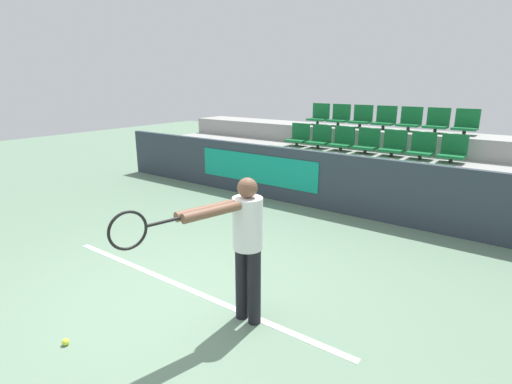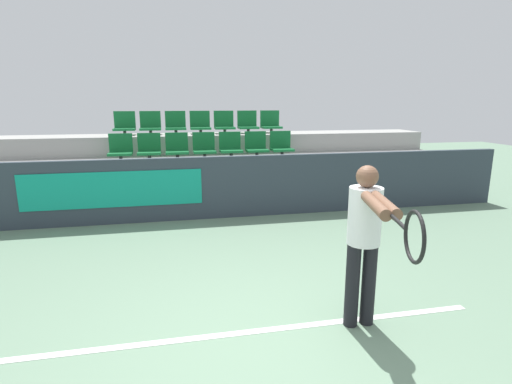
% 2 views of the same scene
% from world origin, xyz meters
% --- Properties ---
extents(ground_plane, '(30.00, 30.00, 0.00)m').
position_xyz_m(ground_plane, '(0.00, 0.00, 0.00)').
color(ground_plane, slate).
extents(court_baseline, '(4.36, 0.08, 0.01)m').
position_xyz_m(court_baseline, '(0.00, 0.31, 0.00)').
color(court_baseline, white).
rests_on(court_baseline, ground).
extents(barrier_wall, '(11.40, 0.14, 1.11)m').
position_xyz_m(barrier_wall, '(-0.03, 4.05, 0.56)').
color(barrier_wall, '#2D3842').
rests_on(barrier_wall, ground).
extents(bleacher_tier_front, '(11.00, 1.03, 0.43)m').
position_xyz_m(bleacher_tier_front, '(0.00, 4.65, 0.22)').
color(bleacher_tier_front, '#9E9E99').
rests_on(bleacher_tier_front, ground).
extents(bleacher_tier_middle, '(11.00, 1.03, 0.86)m').
position_xyz_m(bleacher_tier_middle, '(0.00, 5.68, 0.43)').
color(bleacher_tier_middle, '#9E9E99').
rests_on(bleacher_tier_middle, ground).
extents(bleacher_tier_back, '(11.00, 1.03, 1.30)m').
position_xyz_m(bleacher_tier_back, '(0.00, 6.71, 0.65)').
color(bleacher_tier_back, '#9E9E99').
rests_on(bleacher_tier_back, ground).
extents(stadium_chair_0, '(0.48, 0.40, 0.54)m').
position_xyz_m(stadium_chair_0, '(-1.74, 4.78, 0.65)').
color(stadium_chair_0, '#333333').
rests_on(stadium_chair_0, bleacher_tier_front).
extents(stadium_chair_1, '(0.48, 0.40, 0.54)m').
position_xyz_m(stadium_chair_1, '(-1.16, 4.78, 0.65)').
color(stadium_chair_1, '#333333').
rests_on(stadium_chair_1, bleacher_tier_front).
extents(stadium_chair_2, '(0.48, 0.40, 0.54)m').
position_xyz_m(stadium_chair_2, '(-0.58, 4.78, 0.65)').
color(stadium_chair_2, '#333333').
rests_on(stadium_chair_2, bleacher_tier_front).
extents(stadium_chair_3, '(0.48, 0.40, 0.54)m').
position_xyz_m(stadium_chair_3, '(0.00, 4.78, 0.65)').
color(stadium_chair_3, '#333333').
rests_on(stadium_chair_3, bleacher_tier_front).
extents(stadium_chair_4, '(0.48, 0.40, 0.54)m').
position_xyz_m(stadium_chair_4, '(0.58, 4.78, 0.65)').
color(stadium_chair_4, '#333333').
rests_on(stadium_chair_4, bleacher_tier_front).
extents(stadium_chair_5, '(0.48, 0.40, 0.54)m').
position_xyz_m(stadium_chair_5, '(1.16, 4.78, 0.65)').
color(stadium_chair_5, '#333333').
rests_on(stadium_chair_5, bleacher_tier_front).
extents(stadium_chair_6, '(0.48, 0.40, 0.54)m').
position_xyz_m(stadium_chair_6, '(1.74, 4.78, 0.65)').
color(stadium_chair_6, '#333333').
rests_on(stadium_chair_6, bleacher_tier_front).
extents(stadium_chair_7, '(0.48, 0.40, 0.54)m').
position_xyz_m(stadium_chair_7, '(-1.74, 5.80, 1.08)').
color(stadium_chair_7, '#333333').
rests_on(stadium_chair_7, bleacher_tier_middle).
extents(stadium_chair_8, '(0.48, 0.40, 0.54)m').
position_xyz_m(stadium_chair_8, '(-1.16, 5.80, 1.08)').
color(stadium_chair_8, '#333333').
rests_on(stadium_chair_8, bleacher_tier_middle).
extents(stadium_chair_9, '(0.48, 0.40, 0.54)m').
position_xyz_m(stadium_chair_9, '(-0.58, 5.80, 1.08)').
color(stadium_chair_9, '#333333').
rests_on(stadium_chair_9, bleacher_tier_middle).
extents(stadium_chair_10, '(0.48, 0.40, 0.54)m').
position_xyz_m(stadium_chair_10, '(0.00, 5.80, 1.08)').
color(stadium_chair_10, '#333333').
rests_on(stadium_chair_10, bleacher_tier_middle).
extents(stadium_chair_11, '(0.48, 0.40, 0.54)m').
position_xyz_m(stadium_chair_11, '(0.58, 5.80, 1.08)').
color(stadium_chair_11, '#333333').
rests_on(stadium_chair_11, bleacher_tier_middle).
extents(stadium_chair_12, '(0.48, 0.40, 0.54)m').
position_xyz_m(stadium_chair_12, '(1.16, 5.80, 1.08)').
color(stadium_chair_12, '#333333').
rests_on(stadium_chair_12, bleacher_tier_middle).
extents(stadium_chair_13, '(0.48, 0.40, 0.54)m').
position_xyz_m(stadium_chair_13, '(1.74, 5.80, 1.08)').
color(stadium_chair_13, '#333333').
rests_on(stadium_chair_13, bleacher_tier_middle).
extents(stadium_chair_14, '(0.48, 0.40, 0.54)m').
position_xyz_m(stadium_chair_14, '(-1.74, 6.83, 1.52)').
color(stadium_chair_14, '#333333').
rests_on(stadium_chair_14, bleacher_tier_back).
extents(stadium_chair_15, '(0.48, 0.40, 0.54)m').
position_xyz_m(stadium_chair_15, '(-1.16, 6.83, 1.52)').
color(stadium_chair_15, '#333333').
rests_on(stadium_chair_15, bleacher_tier_back).
extents(stadium_chair_16, '(0.48, 0.40, 0.54)m').
position_xyz_m(stadium_chair_16, '(-0.58, 6.83, 1.52)').
color(stadium_chair_16, '#333333').
rests_on(stadium_chair_16, bleacher_tier_back).
extents(stadium_chair_17, '(0.48, 0.40, 0.54)m').
position_xyz_m(stadium_chair_17, '(0.00, 6.83, 1.52)').
color(stadium_chair_17, '#333333').
rests_on(stadium_chair_17, bleacher_tier_back).
extents(stadium_chair_18, '(0.48, 0.40, 0.54)m').
position_xyz_m(stadium_chair_18, '(0.58, 6.83, 1.52)').
color(stadium_chair_18, '#333333').
rests_on(stadium_chair_18, bleacher_tier_back).
extents(stadium_chair_19, '(0.48, 0.40, 0.54)m').
position_xyz_m(stadium_chair_19, '(1.16, 6.83, 1.52)').
color(stadium_chair_19, '#333333').
rests_on(stadium_chair_19, bleacher_tier_back).
extents(stadium_chair_20, '(0.48, 0.40, 0.54)m').
position_xyz_m(stadium_chair_20, '(1.74, 6.83, 1.52)').
color(stadium_chair_20, '#333333').
rests_on(stadium_chair_20, bleacher_tier_back).
extents(tennis_player, '(0.48, 1.46, 1.52)m').
position_xyz_m(tennis_player, '(0.97, 0.17, 0.93)').
color(tennis_player, black).
rests_on(tennis_player, ground).
extents(tennis_ball, '(0.07, 0.07, 0.07)m').
position_xyz_m(tennis_ball, '(-0.14, -1.11, 0.03)').
color(tennis_ball, '#CCDB33').
rests_on(tennis_ball, ground).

